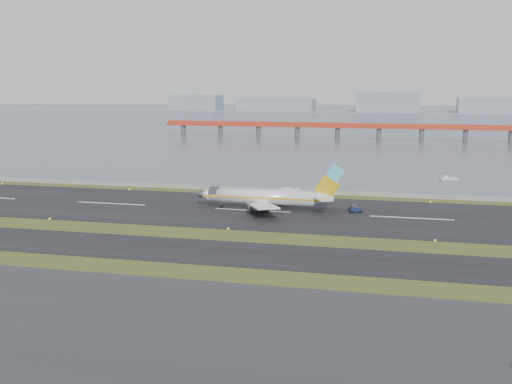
# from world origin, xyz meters

# --- Properties ---
(ground) EXTENTS (1000.00, 1000.00, 0.00)m
(ground) POSITION_xyz_m (0.00, 0.00, 0.00)
(ground) COLOR #374418
(ground) RESTS_ON ground
(apron_strip) EXTENTS (1000.00, 50.00, 0.10)m
(apron_strip) POSITION_xyz_m (0.00, -55.00, 0.05)
(apron_strip) COLOR #2D2D30
(apron_strip) RESTS_ON ground
(taxiway_strip) EXTENTS (1000.00, 18.00, 0.10)m
(taxiway_strip) POSITION_xyz_m (0.00, -12.00, 0.05)
(taxiway_strip) COLOR black
(taxiway_strip) RESTS_ON ground
(runway_strip) EXTENTS (1000.00, 45.00, 0.10)m
(runway_strip) POSITION_xyz_m (0.00, 30.00, 0.05)
(runway_strip) COLOR black
(runway_strip) RESTS_ON ground
(seawall) EXTENTS (1000.00, 2.50, 1.00)m
(seawall) POSITION_xyz_m (0.00, 60.00, 0.50)
(seawall) COLOR gray
(seawall) RESTS_ON ground
(bay_water) EXTENTS (1400.00, 800.00, 1.30)m
(bay_water) POSITION_xyz_m (0.00, 460.00, 0.00)
(bay_water) COLOR #475766
(bay_water) RESTS_ON ground
(red_pier) EXTENTS (260.00, 5.00, 10.20)m
(red_pier) POSITION_xyz_m (20.00, 250.00, 7.28)
(red_pier) COLOR #B4351E
(red_pier) RESTS_ON ground
(far_shoreline) EXTENTS (1400.00, 80.00, 60.50)m
(far_shoreline) POSITION_xyz_m (13.62, 620.00, 6.07)
(far_shoreline) COLOR gray
(far_shoreline) RESTS_ON ground
(airliner) EXTENTS (38.52, 32.89, 12.80)m
(airliner) POSITION_xyz_m (3.62, 31.46, 3.46)
(airliner) COLOR white
(airliner) RESTS_ON ground
(pushback_tug) EXTENTS (3.58, 2.87, 2.01)m
(pushback_tug) POSITION_xyz_m (26.02, 33.66, 0.97)
(pushback_tug) COLOR #151B3C
(pushback_tug) RESTS_ON ground
(workboat_near) EXTENTS (6.41, 3.90, 1.49)m
(workboat_near) POSITION_xyz_m (51.72, 98.48, 0.47)
(workboat_near) COLOR silver
(workboat_near) RESTS_ON ground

